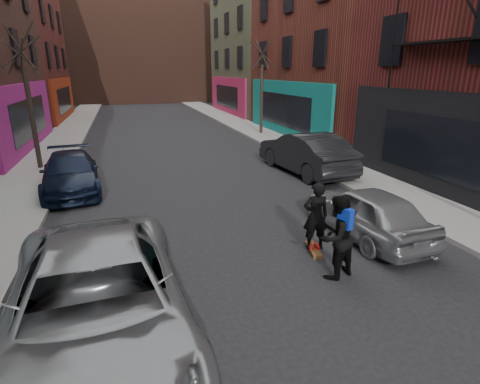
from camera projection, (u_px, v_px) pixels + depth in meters
sidewalk_left at (71, 129)px, 27.15m from camera, size 2.50×84.00×0.13m
sidewalk_right at (236, 122)px, 30.65m from camera, size 2.50×84.00×0.13m
building_far at (137, 48)px, 50.37m from camera, size 40.00×10.00×14.00m
tree_left_far at (27, 90)px, 15.23m from camera, size 2.00×2.00×6.50m
tree_right_far at (262, 80)px, 24.11m from camera, size 2.00×2.00×6.80m
parked_left_far at (97, 304)px, 5.60m from camera, size 2.93×5.88×1.60m
parked_left_end at (70, 173)px, 13.31m from camera, size 2.31×4.75×1.33m
parked_right_far at (366, 211)px, 9.63m from camera, size 1.79×4.02×1.34m
parked_right_end at (305, 152)px, 15.69m from camera, size 2.34×5.34×1.71m
skateboard at (313, 250)px, 8.95m from camera, size 0.38×0.83×0.10m
skateboarder at (316, 216)px, 8.68m from camera, size 0.66×0.51×1.63m
pedestrian at (336, 237)px, 7.63m from camera, size 1.04×0.92×1.79m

